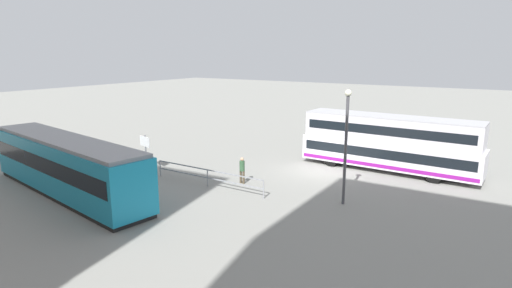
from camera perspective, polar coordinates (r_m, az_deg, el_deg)
ground_plane at (r=28.73m, az=8.67°, el=-3.77°), size 160.00×160.00×0.00m
double_decker_bus at (r=29.54m, az=17.82°, el=0.11°), size 11.95×2.90×3.82m
tram_yellow at (r=26.01m, az=-24.71°, el=-2.63°), size 14.32×4.57×3.27m
pedestrian_near_railing at (r=25.65m, az=-1.93°, el=-3.40°), size 0.36×0.33×1.66m
pedestrian_railing at (r=25.27m, az=-6.71°, el=-4.22°), size 8.08×0.09×1.08m
info_sign at (r=29.38m, az=-15.03°, el=-0.21°), size 1.25×0.39×2.46m
street_lamp at (r=22.02m, az=12.31°, el=0.84°), size 0.36×0.36×6.14m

